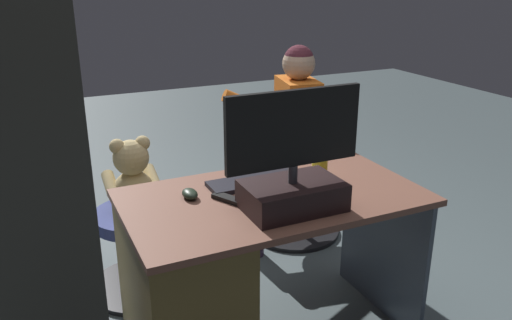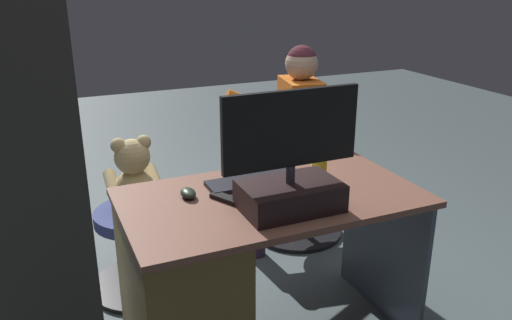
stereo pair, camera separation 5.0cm
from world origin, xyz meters
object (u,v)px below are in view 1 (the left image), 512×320
object	(u,v)px
cup	(320,168)
monitor	(293,176)
person	(286,131)
office_chair_teddy	(138,244)
teddy_bear	(132,178)
desk	(205,281)
visitor_chair	(295,196)
computer_mouse	(190,194)
tv_remote	(229,199)
keyboard	(256,181)

from	to	relation	value
cup	monitor	bearing A→B (deg)	40.10
person	cup	bearing A→B (deg)	71.87
office_chair_teddy	teddy_bear	bearing A→B (deg)	-90.00
person	desk	bearing A→B (deg)	45.75
monitor	visitor_chair	bearing A→B (deg)	-120.19
desk	teddy_bear	world-z (taller)	teddy_bear
monitor	computer_mouse	xyz separation A→B (m)	(0.33, -0.26, -0.12)
computer_mouse	teddy_bear	xyz separation A→B (m)	(0.12, -0.56, -0.11)
cup	teddy_bear	distance (m)	0.94
desk	person	size ratio (longest dim) A/B	1.03
tv_remote	cup	bearing A→B (deg)	158.62
visitor_chair	office_chair_teddy	bearing A→B (deg)	11.21
keyboard	visitor_chair	xyz separation A→B (m)	(-0.61, -0.73, -0.47)
keyboard	person	world-z (taller)	person
cup	tv_remote	size ratio (longest dim) A/B	0.67
cup	visitor_chair	distance (m)	1.01
tv_remote	teddy_bear	xyz separation A→B (m)	(0.25, -0.66, -0.11)
desk	cup	size ratio (longest dim) A/B	12.14
monitor	office_chair_teddy	xyz separation A→B (m)	(0.45, -0.81, -0.60)
keyboard	desk	bearing A→B (deg)	24.96
computer_mouse	person	world-z (taller)	person
person	tv_remote	bearing A→B (deg)	49.67
desk	office_chair_teddy	world-z (taller)	desk
cup	office_chair_teddy	distance (m)	1.05
teddy_bear	visitor_chair	world-z (taller)	teddy_bear
office_chair_teddy	teddy_bear	world-z (taller)	teddy_bear
monitor	tv_remote	size ratio (longest dim) A/B	3.63
cup	visitor_chair	size ratio (longest dim) A/B	0.18
keyboard	cup	bearing A→B (deg)	164.77
monitor	person	xyz separation A→B (m)	(-0.51, -1.00, -0.16)
desk	computer_mouse	distance (m)	0.37
tv_remote	teddy_bear	bearing A→B (deg)	-96.72
monitor	computer_mouse	world-z (taller)	monitor
tv_remote	person	xyz separation A→B (m)	(-0.71, -0.83, -0.03)
tv_remote	visitor_chair	xyz separation A→B (m)	(-0.79, -0.85, -0.47)
tv_remote	person	size ratio (longest dim) A/B	0.13
keyboard	office_chair_teddy	size ratio (longest dim) A/B	0.79
cup	keyboard	bearing A→B (deg)	-15.23
monitor	person	distance (m)	1.13
monitor	visitor_chair	world-z (taller)	monitor
desk	keyboard	size ratio (longest dim) A/B	2.92
teddy_bear	tv_remote	bearing A→B (deg)	110.76
desk	visitor_chair	size ratio (longest dim) A/B	2.16
tv_remote	visitor_chair	world-z (taller)	tv_remote
computer_mouse	office_chair_teddy	distance (m)	0.74
monitor	teddy_bear	bearing A→B (deg)	-61.53
computer_mouse	tv_remote	distance (m)	0.16
office_chair_teddy	desk	bearing A→B (deg)	101.13
keyboard	person	bearing A→B (deg)	-126.74
teddy_bear	office_chair_teddy	bearing A→B (deg)	90.00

